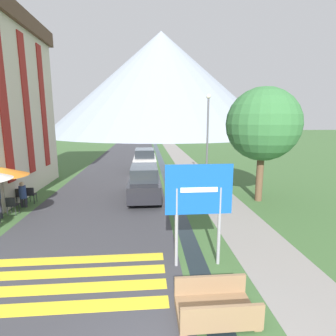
% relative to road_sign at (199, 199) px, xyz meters
% --- Properties ---
extents(ground_plane, '(160.00, 160.00, 0.00)m').
position_rel_road_sign_xyz_m(ground_plane, '(-1.20, 16.39, -2.04)').
color(ground_plane, '#3D6033').
extents(road, '(6.40, 60.00, 0.01)m').
position_rel_road_sign_xyz_m(road, '(-3.70, 26.39, -2.03)').
color(road, '#38383D').
rests_on(road, ground_plane).
extents(footpath, '(2.20, 60.00, 0.01)m').
position_rel_road_sign_xyz_m(footpath, '(2.40, 26.39, -2.03)').
color(footpath, gray).
rests_on(footpath, ground_plane).
extents(drainage_channel, '(0.60, 60.00, 0.00)m').
position_rel_road_sign_xyz_m(drainage_channel, '(-0.00, 26.39, -2.03)').
color(drainage_channel, black).
rests_on(drainage_channel, ground_plane).
extents(crosswalk_marking, '(5.44, 2.54, 0.01)m').
position_rel_road_sign_xyz_m(crosswalk_marking, '(-3.70, -0.49, -2.03)').
color(crosswalk_marking, yellow).
rests_on(crosswalk_marking, ground_plane).
extents(mountain_distant, '(65.20, 65.20, 28.59)m').
position_rel_road_sign_xyz_m(mountain_distant, '(3.09, 71.61, 12.26)').
color(mountain_distant, gray).
rests_on(mountain_distant, ground_plane).
extents(road_sign, '(1.93, 0.11, 3.04)m').
position_rel_road_sign_xyz_m(road_sign, '(0.00, 0.00, 0.00)').
color(road_sign, gray).
rests_on(road_sign, ground_plane).
extents(footbridge, '(1.70, 1.10, 0.65)m').
position_rel_road_sign_xyz_m(footbridge, '(-0.00, -2.09, -1.81)').
color(footbridge, '#846647').
rests_on(footbridge, ground_plane).
extents(parked_car_near, '(1.74, 4.53, 1.82)m').
position_rel_road_sign_xyz_m(parked_car_near, '(-1.60, 6.90, -1.13)').
color(parked_car_near, black).
rests_on(parked_car_near, ground_plane).
extents(parked_car_far, '(1.93, 4.44, 1.82)m').
position_rel_road_sign_xyz_m(parked_car_far, '(-1.63, 15.14, -1.12)').
color(parked_car_far, silver).
rests_on(parked_car_far, ground_plane).
extents(cafe_chair_far_left, '(0.40, 0.40, 0.85)m').
position_rel_road_sign_xyz_m(cafe_chair_far_left, '(-7.85, 6.28, -1.52)').
color(cafe_chair_far_left, '#232328').
rests_on(cafe_chair_far_left, ground_plane).
extents(cafe_chair_far_right, '(0.40, 0.40, 0.85)m').
position_rel_road_sign_xyz_m(cafe_chair_far_right, '(-7.43, 6.45, -1.52)').
color(cafe_chair_far_right, '#232328').
rests_on(cafe_chair_far_right, ground_plane).
extents(cafe_chair_middle, '(0.40, 0.40, 0.85)m').
position_rel_road_sign_xyz_m(cafe_chair_middle, '(-7.54, 4.76, -1.52)').
color(cafe_chair_middle, '#232328').
rests_on(cafe_chair_middle, ground_plane).
extents(cafe_umbrella_middle_orange, '(2.24, 2.24, 2.15)m').
position_rel_road_sign_xyz_m(cafe_umbrella_middle_orange, '(-7.99, 5.08, -0.09)').
color(cafe_umbrella_middle_orange, '#B7B2A8').
rests_on(cafe_umbrella_middle_orange, ground_plane).
extents(person_seated_far, '(0.32, 0.32, 1.29)m').
position_rel_road_sign_xyz_m(person_seated_far, '(-7.54, 5.84, -1.33)').
color(person_seated_far, '#282833').
rests_on(person_seated_far, ground_plane).
extents(streetlamp, '(0.28, 0.28, 5.82)m').
position_rel_road_sign_xyz_m(streetlamp, '(2.44, 9.51, 1.37)').
color(streetlamp, '#515156').
rests_on(streetlamp, ground_plane).
extents(tree_by_path, '(3.72, 3.72, 5.89)m').
position_rel_road_sign_xyz_m(tree_by_path, '(4.45, 5.95, 1.98)').
color(tree_by_path, brown).
rests_on(tree_by_path, ground_plane).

